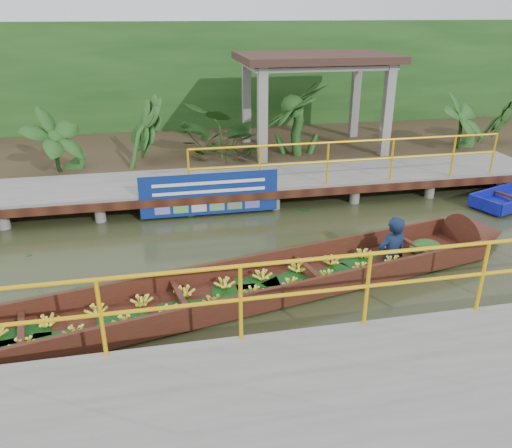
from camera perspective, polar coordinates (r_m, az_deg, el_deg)
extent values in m
plane|color=#2D341A|center=(9.30, 0.01, -4.65)|extent=(80.00, 80.00, 0.00)
cube|color=#332819|center=(16.17, -5.29, 8.41)|extent=(30.00, 8.00, 0.45)
cube|color=slate|center=(12.28, -3.22, 4.98)|extent=(16.00, 2.00, 0.15)
cube|color=black|center=(11.38, -2.48, 3.04)|extent=(16.00, 0.12, 0.18)
cylinder|color=#ECAD0C|center=(11.80, 10.87, 9.26)|extent=(7.50, 0.05, 0.05)
cylinder|color=#ECAD0C|center=(11.91, 10.70, 7.16)|extent=(7.50, 0.05, 0.05)
cylinder|color=#ECAD0C|center=(11.92, 10.69, 6.93)|extent=(0.05, 0.05, 1.00)
cylinder|color=slate|center=(11.76, -22.25, 0.90)|extent=(0.24, 0.24, 0.55)
cylinder|color=slate|center=(13.24, -21.15, 3.49)|extent=(0.24, 0.24, 0.55)
cylinder|color=slate|center=(11.52, -12.49, 1.70)|extent=(0.24, 0.24, 0.55)
cylinder|color=slate|center=(13.03, -12.47, 4.24)|extent=(0.24, 0.24, 0.55)
cylinder|color=slate|center=(11.63, -2.62, 2.45)|extent=(0.24, 0.24, 0.55)
cylinder|color=slate|center=(13.12, -3.71, 4.89)|extent=(0.24, 0.24, 0.55)
cylinder|color=slate|center=(12.07, 6.81, 3.10)|extent=(0.24, 0.24, 0.55)
cylinder|color=slate|center=(13.52, 4.75, 5.41)|extent=(0.24, 0.24, 0.55)
cylinder|color=slate|center=(12.82, 15.37, 3.62)|extent=(0.24, 0.24, 0.55)
cylinder|color=slate|center=(14.18, 12.59, 5.79)|extent=(0.24, 0.24, 0.55)
cylinder|color=slate|center=(13.81, 22.86, 4.01)|extent=(0.24, 0.24, 0.55)
cylinder|color=slate|center=(15.09, 19.61, 6.04)|extent=(0.24, 0.24, 0.55)
cylinder|color=slate|center=(11.63, -2.62, 2.45)|extent=(0.24, 0.24, 0.55)
cube|color=slate|center=(6.18, 18.06, -19.19)|extent=(18.00, 2.40, 0.70)
cylinder|color=#ECAD0C|center=(6.26, 14.66, -3.15)|extent=(10.00, 0.05, 0.05)
cylinder|color=#ECAD0C|center=(6.47, 14.26, -6.72)|extent=(10.00, 0.05, 0.05)
cylinder|color=#ECAD0C|center=(6.49, 14.22, -7.11)|extent=(0.05, 0.05, 1.00)
cube|color=slate|center=(13.73, 0.74, 11.73)|extent=(0.25, 0.25, 2.80)
cube|color=slate|center=(14.89, 14.72, 11.90)|extent=(0.25, 0.25, 2.80)
cube|color=slate|center=(16.04, -1.10, 13.42)|extent=(0.25, 0.25, 2.80)
cube|color=slate|center=(17.05, 11.24, 13.58)|extent=(0.25, 0.25, 2.80)
cube|color=slate|center=(15.14, 6.77, 17.64)|extent=(4.00, 2.60, 0.12)
cube|color=#38231C|center=(15.13, 6.81, 18.40)|extent=(4.40, 3.00, 0.20)
cube|color=#184215|center=(18.27, -6.43, 15.77)|extent=(30.00, 0.80, 4.00)
cube|color=#36150E|center=(8.30, -0.81, -7.80)|extent=(9.17, 3.01, 0.07)
cube|color=#36150E|center=(8.68, -2.27, -5.10)|extent=(8.94, 1.96, 0.39)
cube|color=#36150E|center=(7.77, 0.82, -8.79)|extent=(8.94, 1.96, 0.39)
cone|color=#36150E|center=(11.02, 24.36, -1.28)|extent=(1.34, 1.31, 1.10)
ellipsoid|color=#184215|center=(10.06, 18.79, -2.56)|extent=(0.73, 0.62, 0.30)
imported|color=#0F1C39|center=(9.26, 15.67, 0.76)|extent=(0.67, 0.50, 1.68)
cube|color=#0D1393|center=(14.02, 26.62, 3.56)|extent=(2.65, 1.00, 0.28)
cube|color=#0D1393|center=(12.68, 24.66, 2.00)|extent=(0.34, 0.81, 0.28)
cube|color=black|center=(13.42, 27.00, 2.85)|extent=(0.37, 0.82, 0.05)
cube|color=navy|center=(11.25, -5.32, 3.42)|extent=(3.11, 0.03, 0.97)
cube|color=white|center=(11.14, -5.36, 4.69)|extent=(2.52, 0.01, 0.07)
cube|color=white|center=(11.20, -5.32, 3.72)|extent=(2.52, 0.01, 0.07)
imported|color=#184215|center=(13.94, -21.88, 8.82)|extent=(1.30, 1.30, 1.62)
imported|color=#184215|center=(13.72, -13.57, 9.62)|extent=(1.30, 1.30, 1.62)
imported|color=#184215|center=(13.84, -3.03, 10.35)|extent=(1.30, 1.30, 1.62)
imported|color=#184215|center=(14.26, 5.08, 10.68)|extent=(1.30, 1.30, 1.62)
imported|color=#184215|center=(16.37, 22.45, 10.68)|extent=(1.30, 1.30, 1.62)
imported|color=#184215|center=(17.23, 26.70, 10.54)|extent=(1.30, 1.30, 1.62)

